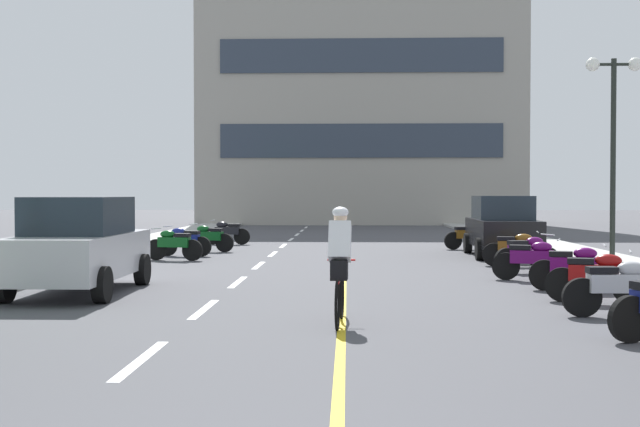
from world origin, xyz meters
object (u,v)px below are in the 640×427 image
street_lamp_mid (613,113)px  motorcycle_10 (184,241)px  motorcycle_3 (619,286)px  motorcycle_4 (597,276)px  motorcycle_7 (528,253)px  motorcycle_6 (533,259)px  motorcycle_12 (469,236)px  motorcycle_13 (227,232)px  motorcycle_9 (174,244)px  cyclist_rider (340,262)px  motorcycle_11 (209,237)px  parked_car_near (79,245)px  motorcycle_5 (575,267)px  parked_car_mid (502,226)px  motorcycle_8 (516,248)px

street_lamp_mid → motorcycle_10: (-11.91, 2.59, -3.53)m
motorcycle_3 → motorcycle_4: bearing=84.7°
motorcycle_4 → motorcycle_7: size_ratio=1.00×
motorcycle_6 → motorcycle_3: bearing=-88.4°
motorcycle_12 → motorcycle_13: bearing=165.0°
motorcycle_9 → motorcycle_7: bearing=-19.1°
motorcycle_9 → motorcycle_6: bearing=-29.5°
motorcycle_13 → cyclist_rider: (4.35, -17.98, 0.41)m
motorcycle_6 → motorcycle_9: size_ratio=0.97×
motorcycle_11 → cyclist_rider: cyclist_rider is taller
motorcycle_3 → motorcycle_12: bearing=90.1°
parked_car_near → motorcycle_12: bearing=53.2°
parked_car_near → motorcycle_5: size_ratio=2.52×
parked_car_mid → motorcycle_13: bearing=149.3°
motorcycle_6 → motorcycle_11: bearing=135.2°
motorcycle_6 → parked_car_near: bearing=-165.0°
motorcycle_5 → motorcycle_4: bearing=-93.3°
parked_car_near → motorcycle_13: 14.60m
parked_car_mid → motorcycle_4: 10.28m
motorcycle_8 → motorcycle_9: (-9.25, 1.55, 0.00)m
motorcycle_9 → cyclist_rider: cyclist_rider is taller
motorcycle_10 → motorcycle_13: same height
motorcycle_3 → motorcycle_11: same height
parked_car_near → cyclist_rider: 6.01m
street_lamp_mid → motorcycle_9: 12.44m
motorcycle_12 → motorcycle_4: bearing=-89.3°
street_lamp_mid → motorcycle_12: size_ratio=3.16×
motorcycle_3 → motorcycle_5: size_ratio=1.02×
street_lamp_mid → motorcycle_4: size_ratio=3.23×
motorcycle_8 → motorcycle_11: same height
motorcycle_4 → motorcycle_8: same height
motorcycle_10 → motorcycle_12: same height
motorcycle_6 → motorcycle_12: size_ratio=0.97×
motorcycle_12 → motorcycle_11: bearing=-170.7°
street_lamp_mid → motorcycle_8: street_lamp_mid is taller
motorcycle_8 → parked_car_near: bearing=-148.0°
parked_car_near → motorcycle_12: 15.34m
motorcycle_3 → motorcycle_11: (-8.63, 13.51, 0.00)m
parked_car_mid → cyclist_rider: (-4.74, -12.57, -0.03)m
parked_car_mid → motorcycle_10: 9.56m
parked_car_near → motorcycle_8: (9.43, 5.90, -0.44)m
motorcycle_9 → cyclist_rider: 11.87m
motorcycle_10 → motorcycle_6: bearing=-36.5°
parked_car_mid → motorcycle_10: parked_car_mid is taller
motorcycle_5 → motorcycle_12: bearing=91.3°
motorcycle_7 → motorcycle_6: bearing=-99.3°
motorcycle_3 → parked_car_mid: bearing=87.6°
motorcycle_10 → motorcycle_13: size_ratio=0.99×
parked_car_near → parked_car_mid: same height
street_lamp_mid → motorcycle_13: (-11.45, 8.16, -3.53)m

